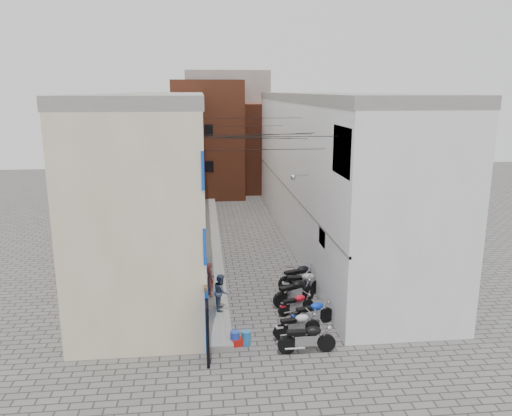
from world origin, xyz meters
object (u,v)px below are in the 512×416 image
object	(u,v)px
motorcycle_a	(307,337)
water_jug_near	(235,338)
motorcycle_e	(294,290)
red_crate	(237,342)
water_jug_far	(246,338)
motorcycle_b	(297,324)
motorcycle_f	(303,282)
person_a	(210,279)
motorcycle_d	(296,303)
motorcycle_g	(299,275)
person_b	(221,292)
motorcycle_c	(312,312)

from	to	relation	value
motorcycle_a	water_jug_near	size ratio (longest dim) A/B	3.85
motorcycle_e	red_crate	distance (m)	4.42
motorcycle_e	water_jug_far	size ratio (longest dim) A/B	4.10
motorcycle_b	motorcycle_f	world-z (taller)	motorcycle_f
motorcycle_a	water_jug_far	world-z (taller)	motorcycle_a
person_a	water_jug_near	world-z (taller)	person_a
person_a	red_crate	size ratio (longest dim) A/B	3.56
motorcycle_a	person_a	bearing A→B (deg)	-145.19
motorcycle_b	motorcycle_d	xyz separation A→B (m)	(0.35, 1.99, -0.06)
motorcycle_g	person_b	xyz separation A→B (m)	(-3.77, -2.57, 0.38)
motorcycle_a	motorcycle_f	distance (m)	5.25
motorcycle_e	person_b	size ratio (longest dim) A/B	1.42
motorcycle_e	motorcycle_g	size ratio (longest dim) A/B	1.00
motorcycle_b	motorcycle_g	bearing A→B (deg)	156.60
motorcycle_a	motorcycle_d	world-z (taller)	motorcycle_a
motorcycle_g	red_crate	xyz separation A→B (m)	(-3.32, -5.22, -0.50)
person_a	person_b	bearing A→B (deg)	179.76
motorcycle_d	water_jug_near	world-z (taller)	motorcycle_d
motorcycle_c	motorcycle_a	bearing A→B (deg)	-34.07
motorcycle_f	motorcycle_c	bearing A→B (deg)	-4.06
water_jug_near	red_crate	bearing A→B (deg)	0.00
motorcycle_g	person_b	size ratio (longest dim) A/B	1.43
motorcycle_e	motorcycle_c	bearing A→B (deg)	-17.10
motorcycle_c	water_jug_far	distance (m)	3.05
motorcycle_f	motorcycle_g	world-z (taller)	motorcycle_g
motorcycle_e	motorcycle_g	distance (m)	1.90
motorcycle_a	red_crate	size ratio (longest dim) A/B	4.81
motorcycle_e	red_crate	size ratio (longest dim) A/B	4.98
motorcycle_c	person_b	world-z (taller)	person_b
water_jug_near	motorcycle_d	bearing A→B (deg)	41.15
motorcycle_d	motorcycle_f	xyz separation A→B (m)	(0.69, 1.99, 0.13)
motorcycle_b	motorcycle_a	bearing A→B (deg)	-5.41
motorcycle_d	water_jug_far	world-z (taller)	motorcycle_d
motorcycle_d	motorcycle_e	distance (m)	1.03
motorcycle_e	motorcycle_b	bearing A→B (deg)	-34.50
motorcycle_f	person_b	xyz separation A→B (m)	(-3.82, -1.73, 0.40)
motorcycle_b	motorcycle_d	world-z (taller)	motorcycle_b
motorcycle_a	motorcycle_b	size ratio (longest dim) A/B	1.12
motorcycle_d	motorcycle_g	distance (m)	2.91
motorcycle_d	person_a	distance (m)	3.98
motorcycle_f	water_jug_far	distance (m)	5.32
motorcycle_b	motorcycle_d	bearing A→B (deg)	158.44
motorcycle_b	motorcycle_d	size ratio (longest dim) A/B	1.12
motorcycle_b	motorcycle_f	xyz separation A→B (m)	(1.04, 3.98, 0.07)
motorcycle_g	water_jug_near	world-z (taller)	motorcycle_g
person_a	red_crate	bearing A→B (deg)	175.21
motorcycle_a	motorcycle_g	size ratio (longest dim) A/B	0.96
water_jug_near	water_jug_far	world-z (taller)	water_jug_near
motorcycle_d	water_jug_far	distance (m)	3.33
motorcycle_a	water_jug_near	distance (m)	2.66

